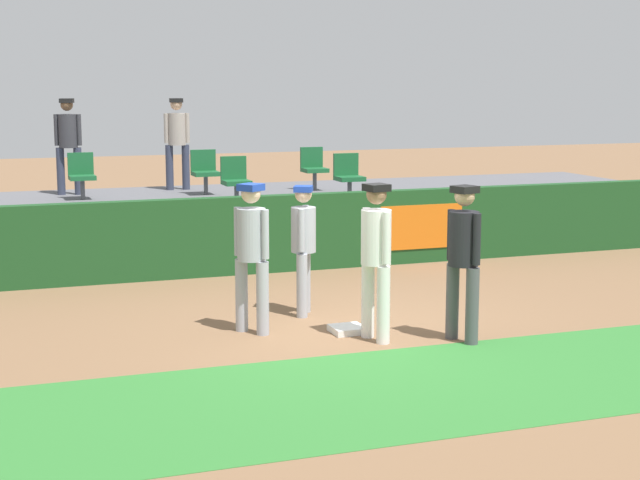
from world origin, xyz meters
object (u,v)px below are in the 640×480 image
object	(u,v)px
first_base	(348,329)
seat_front_right	(348,174)
player_fielder_home	(376,251)
player_coach_visitor	(303,241)
player_runner_visitor	(251,247)
seat_front_center	(235,178)
player_umpire	(463,252)
seat_back_right	(314,166)
spectator_capped	(68,139)
seat_back_left	(82,173)
spectator_hooded	(177,137)
seat_back_center	(205,169)

from	to	relation	value
first_base	seat_front_right	bearing A→B (deg)	68.57
player_fielder_home	player_coach_visitor	distance (m)	1.56
player_runner_visitor	seat_front_center	distance (m)	5.26
first_base	player_umpire	world-z (taller)	player_umpire
player_umpire	seat_back_right	bearing A→B (deg)	156.71
player_fielder_home	player_runner_visitor	bearing A→B (deg)	-132.87
first_base	spectator_capped	size ratio (longest dim) A/B	0.22
seat_back_left	seat_back_right	size ratio (longest dim) A/B	1.00
player_coach_visitor	player_fielder_home	bearing A→B (deg)	40.94
spectator_hooded	spectator_capped	distance (m)	2.11
player_runner_visitor	seat_back_center	bearing A→B (deg)	135.88
spectator_hooded	seat_back_left	bearing A→B (deg)	30.78
player_fielder_home	seat_front_right	distance (m)	6.27
seat_front_right	spectator_capped	world-z (taller)	spectator_capped
player_coach_visitor	seat_front_right	size ratio (longest dim) A/B	2.03
first_base	seat_back_center	bearing A→B (deg)	90.38
seat_back_left	spectator_capped	xyz separation A→B (m)	(-0.14, 0.82, 0.57)
seat_back_center	seat_front_center	bearing A→B (deg)	-86.30
seat_back_center	seat_front_right	bearing A→B (deg)	-39.18
player_coach_visitor	seat_back_right	bearing A→B (deg)	-173.84
seat_back_right	first_base	bearing A→B (deg)	-106.29
player_runner_visitor	spectator_capped	bearing A→B (deg)	154.52
player_umpire	seat_back_right	distance (m)	8.21
player_umpire	player_fielder_home	bearing A→B (deg)	-129.28
seat_back_center	player_fielder_home	bearing A→B (deg)	-88.29
player_runner_visitor	player_fielder_home	bearing A→B (deg)	21.86
seat_back_left	seat_back_center	distance (m)	2.28
first_base	player_umpire	size ratio (longest dim) A/B	0.22
player_fielder_home	seat_back_left	distance (m)	8.14
seat_back_left	seat_front_right	world-z (taller)	same
player_runner_visitor	player_coach_visitor	xyz separation A→B (m)	(0.90, 0.69, -0.07)
seat_front_right	spectator_hooded	distance (m)	3.80
player_umpire	seat_front_center	size ratio (longest dim) A/B	2.21
player_runner_visitor	seat_back_right	size ratio (longest dim) A/B	2.18
player_runner_visitor	seat_front_center	world-z (taller)	player_runner_visitor
player_fielder_home	seat_front_right	world-z (taller)	player_fielder_home
seat_front_center	first_base	bearing A→B (deg)	-90.71
player_fielder_home	seat_front_center	world-z (taller)	player_fielder_home
player_fielder_home	seat_back_center	xyz separation A→B (m)	(-0.23, 7.74, 0.32)
first_base	player_coach_visitor	bearing A→B (deg)	100.49
seat_front_center	player_runner_visitor	bearing A→B (deg)	-102.88
seat_back_right	spectator_hooded	bearing A→B (deg)	158.50
first_base	spectator_capped	distance (m)	8.70
player_fielder_home	spectator_capped	bearing A→B (deg)	-173.00
player_fielder_home	player_coach_visitor	world-z (taller)	player_fielder_home
seat_front_right	seat_front_center	xyz separation A→B (m)	(-2.09, -0.00, -0.00)
seat_front_right	seat_front_center	size ratio (longest dim) A/B	1.00
player_umpire	spectator_capped	bearing A→B (deg)	-174.39
player_coach_visitor	spectator_capped	bearing A→B (deg)	-135.47
player_umpire	seat_back_center	size ratio (longest dim) A/B	2.21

